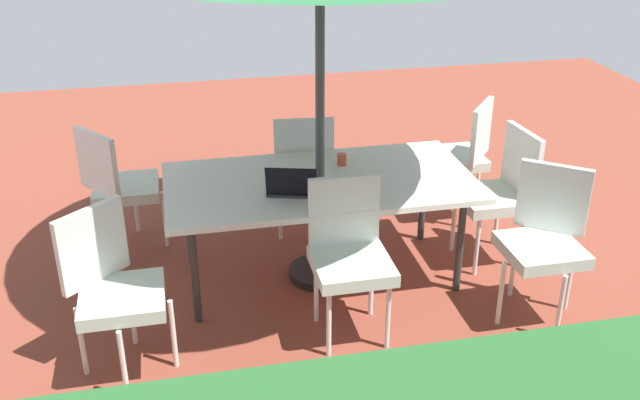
# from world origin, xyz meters

# --- Properties ---
(ground_plane) EXTENTS (10.00, 10.00, 0.02)m
(ground_plane) POSITION_xyz_m (0.00, 0.00, -0.01)
(ground_plane) COLOR brown
(dining_table) EXTENTS (2.05, 1.04, 0.74)m
(dining_table) POSITION_xyz_m (0.00, 0.00, 0.70)
(dining_table) COLOR white
(dining_table) RESTS_ON ground_plane
(chair_southwest) EXTENTS (0.58, 0.58, 0.98)m
(chair_southwest) POSITION_xyz_m (-1.29, -0.69, 0.55)
(chair_southwest) COLOR silver
(chair_southwest) RESTS_ON ground_plane
(chair_west) EXTENTS (0.48, 0.47, 0.98)m
(chair_west) POSITION_xyz_m (-1.30, 0.01, 0.55)
(chair_west) COLOR silver
(chair_west) RESTS_ON ground_plane
(chair_northeast) EXTENTS (0.58, 0.59, 0.98)m
(chair_northeast) POSITION_xyz_m (1.32, 0.73, 0.55)
(chair_northeast) COLOR silver
(chair_northeast) RESTS_ON ground_plane
(chair_southeast) EXTENTS (0.58, 0.58, 0.98)m
(chair_southeast) POSITION_xyz_m (1.34, -0.67, 0.55)
(chair_southeast) COLOR silver
(chair_southeast) RESTS_ON ground_plane
(chair_south) EXTENTS (0.47, 0.48, 0.98)m
(chair_south) POSITION_xyz_m (-0.01, -0.70, 0.55)
(chair_south) COLOR silver
(chair_south) RESTS_ON ground_plane
(chair_northwest) EXTENTS (0.58, 0.58, 0.98)m
(chair_northwest) POSITION_xyz_m (-1.27, 0.72, 0.55)
(chair_northwest) COLOR silver
(chair_northwest) RESTS_ON ground_plane
(chair_north) EXTENTS (0.46, 0.46, 0.98)m
(chair_north) POSITION_xyz_m (-0.04, 0.64, 0.55)
(chair_north) COLOR silver
(chair_north) RESTS_ON ground_plane
(laptop) EXTENTS (0.38, 0.32, 0.21)m
(laptop) POSITION_xyz_m (0.22, 0.18, 0.79)
(laptop) COLOR #2D2D33
(laptop) RESTS_ON dining_table
(cup) EXTENTS (0.07, 0.07, 0.08)m
(cup) POSITION_xyz_m (-0.20, -0.22, 0.78)
(cup) COLOR #CC4C33
(cup) RESTS_ON dining_table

